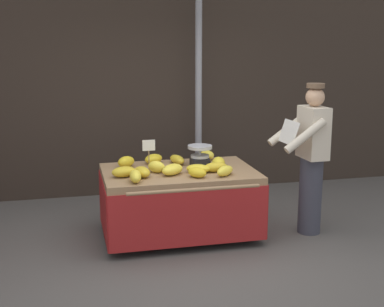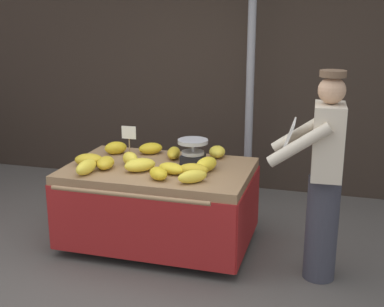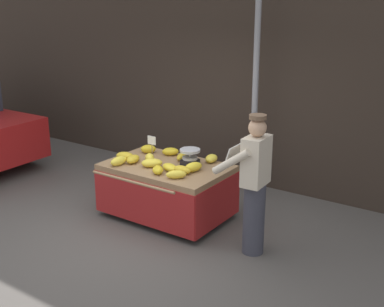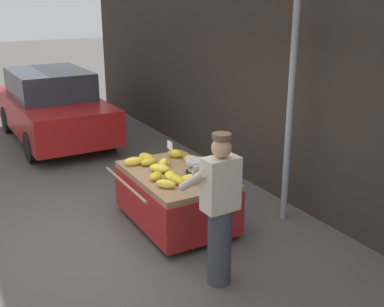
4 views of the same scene
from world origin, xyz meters
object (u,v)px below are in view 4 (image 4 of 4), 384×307
at_px(banana_bunch_9, 149,161).
at_px(banana_bunch_1, 170,175).
at_px(price_sign, 170,148).
at_px(banana_bunch_11, 192,159).
at_px(banana_bunch_12, 134,161).
at_px(banana_bunch_4, 178,180).
at_px(banana_bunch_7, 197,166).
at_px(banana_bunch_10, 160,168).
at_px(parked_car, 53,106).
at_px(banana_bunch_3, 156,176).
at_px(street_pole, 290,113).
at_px(banana_bunch_2, 175,153).
at_px(banana_cart, 175,187).
at_px(banana_bunch_0, 191,179).
at_px(banana_bunch_5, 146,157).
at_px(vendor_person, 219,209).
at_px(weighing_scale, 196,168).
at_px(banana_bunch_13, 221,173).
at_px(banana_bunch_6, 166,184).
at_px(banana_bunch_8, 164,163).

bearing_deg(banana_bunch_9, banana_bunch_1, 2.53).
xyz_separation_m(price_sign, banana_bunch_11, (0.10, 0.30, -0.19)).
relative_size(banana_bunch_1, banana_bunch_12, 0.95).
xyz_separation_m(banana_bunch_4, banana_bunch_9, (-0.82, -0.03, 0.00)).
relative_size(banana_bunch_7, banana_bunch_10, 1.03).
relative_size(banana_bunch_4, banana_bunch_7, 0.89).
height_order(banana_bunch_1, banana_bunch_9, banana_bunch_9).
distance_m(banana_bunch_12, parked_car, 4.39).
bearing_deg(banana_bunch_3, street_pole, 75.53).
bearing_deg(banana_bunch_2, banana_cart, -27.19).
distance_m(banana_bunch_0, banana_bunch_1, 0.32).
bearing_deg(banana_bunch_7, banana_cart, -97.95).
xyz_separation_m(banana_bunch_3, banana_bunch_5, (-0.75, 0.20, 0.00)).
xyz_separation_m(banana_bunch_4, vendor_person, (1.09, -0.07, 0.05)).
distance_m(weighing_scale, banana_bunch_0, 0.25).
bearing_deg(banana_bunch_13, parked_car, -170.70).
bearing_deg(banana_bunch_7, banana_bunch_6, -60.20).
relative_size(banana_bunch_11, vendor_person, 0.14).
bearing_deg(banana_bunch_13, price_sign, -154.34).
distance_m(banana_cart, banana_bunch_8, 0.38).
bearing_deg(banana_bunch_4, vendor_person, -3.68).
height_order(banana_cart, weighing_scale, weighing_scale).
bearing_deg(vendor_person, weighing_scale, 161.62).
bearing_deg(banana_bunch_4, banana_bunch_12, -166.72).
xyz_separation_m(street_pole, banana_bunch_12, (-1.11, -1.80, -0.71)).
height_order(price_sign, banana_bunch_9, price_sign).
bearing_deg(banana_bunch_10, banana_cart, 57.90).
distance_m(street_pole, banana_bunch_6, 1.92).
bearing_deg(banana_bunch_9, price_sign, 66.75).
bearing_deg(banana_bunch_5, banana_bunch_11, 52.76).
bearing_deg(banana_bunch_0, banana_bunch_6, -94.83).
height_order(price_sign, banana_bunch_2, price_sign).
distance_m(banana_bunch_11, banana_bunch_13, 0.67).
relative_size(banana_cart, banana_bunch_1, 6.53).
distance_m(banana_bunch_4, vendor_person, 1.09).
xyz_separation_m(banana_cart, banana_bunch_0, (0.45, -0.01, 0.27)).
xyz_separation_m(banana_bunch_0, banana_bunch_7, (-0.41, 0.32, -0.01)).
height_order(street_pole, banana_bunch_12, street_pole).
bearing_deg(weighing_scale, banana_bunch_1, -107.41).
relative_size(street_pole, vendor_person, 1.80).
bearing_deg(banana_bunch_12, banana_bunch_13, 40.36).
bearing_deg(parked_car, banana_bunch_7, 8.46).
distance_m(banana_bunch_9, vendor_person, 1.91).
xyz_separation_m(banana_bunch_0, banana_bunch_3, (-0.33, -0.34, -0.01)).
height_order(banana_bunch_5, parked_car, parked_car).
xyz_separation_m(banana_bunch_0, banana_bunch_5, (-1.08, -0.14, -0.01)).
height_order(banana_bunch_7, banana_bunch_12, banana_bunch_12).
xyz_separation_m(banana_bunch_1, vendor_person, (1.29, -0.07, 0.06)).
bearing_deg(banana_bunch_13, banana_bunch_5, -150.69).
bearing_deg(banana_bunch_8, street_pole, 60.29).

